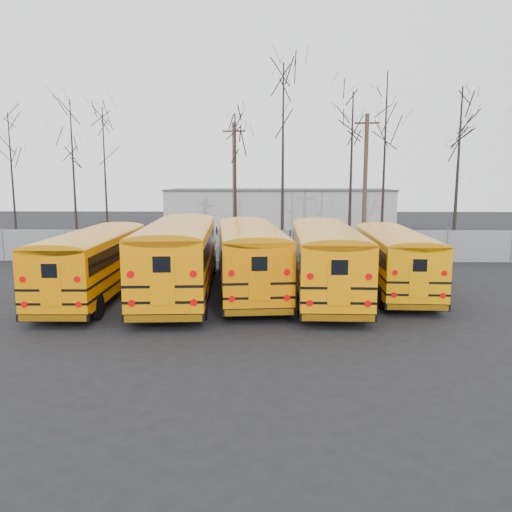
{
  "coord_description": "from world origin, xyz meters",
  "views": [
    {
      "loc": [
        0.69,
        -19.03,
        5.18
      ],
      "look_at": [
        0.24,
        3.93,
        1.6
      ],
      "focal_mm": 35.0,
      "sensor_mm": 36.0,
      "label": 1
    }
  ],
  "objects_px": {
    "bus_e": "(393,255)",
    "bus_b": "(179,252)",
    "utility_pole_left": "(234,186)",
    "bus_a": "(95,258)",
    "bus_d": "(325,255)",
    "utility_pole_right": "(365,182)",
    "bus_c": "(249,252)"
  },
  "relations": [
    {
      "from": "bus_e",
      "to": "utility_pole_right",
      "type": "bearing_deg",
      "value": 87.48
    },
    {
      "from": "bus_a",
      "to": "utility_pole_left",
      "type": "height_order",
      "value": "utility_pole_left"
    },
    {
      "from": "bus_b",
      "to": "bus_e",
      "type": "bearing_deg",
      "value": 2.98
    },
    {
      "from": "bus_a",
      "to": "bus_c",
      "type": "bearing_deg",
      "value": 8.02
    },
    {
      "from": "bus_d",
      "to": "utility_pole_left",
      "type": "distance_m",
      "value": 15.17
    },
    {
      "from": "bus_b",
      "to": "bus_c",
      "type": "xyz_separation_m",
      "value": [
        3.07,
        0.63,
        -0.11
      ]
    },
    {
      "from": "bus_d",
      "to": "bus_e",
      "type": "relative_size",
      "value": 1.1
    },
    {
      "from": "bus_d",
      "to": "bus_b",
      "type": "bearing_deg",
      "value": -178.85
    },
    {
      "from": "bus_b",
      "to": "utility_pole_right",
      "type": "relative_size",
      "value": 1.27
    },
    {
      "from": "bus_a",
      "to": "bus_d",
      "type": "height_order",
      "value": "bus_d"
    },
    {
      "from": "bus_b",
      "to": "utility_pole_left",
      "type": "bearing_deg",
      "value": 79.87
    },
    {
      "from": "bus_a",
      "to": "bus_b",
      "type": "xyz_separation_m",
      "value": [
        3.59,
        0.44,
        0.22
      ]
    },
    {
      "from": "bus_e",
      "to": "bus_b",
      "type": "bearing_deg",
      "value": -170.74
    },
    {
      "from": "bus_c",
      "to": "utility_pole_left",
      "type": "relative_size",
      "value": 1.29
    },
    {
      "from": "bus_b",
      "to": "bus_e",
      "type": "height_order",
      "value": "bus_b"
    },
    {
      "from": "bus_c",
      "to": "bus_d",
      "type": "relative_size",
      "value": 1.01
    },
    {
      "from": "bus_c",
      "to": "bus_d",
      "type": "distance_m",
      "value": 3.41
    },
    {
      "from": "bus_e",
      "to": "utility_pole_left",
      "type": "relative_size",
      "value": 1.16
    },
    {
      "from": "bus_c",
      "to": "bus_e",
      "type": "distance_m",
      "value": 6.65
    },
    {
      "from": "bus_c",
      "to": "utility_pole_left",
      "type": "height_order",
      "value": "utility_pole_left"
    },
    {
      "from": "bus_b",
      "to": "bus_a",
      "type": "bearing_deg",
      "value": -176.78
    },
    {
      "from": "bus_d",
      "to": "utility_pole_right",
      "type": "bearing_deg",
      "value": 74.01
    },
    {
      "from": "utility_pole_right",
      "to": "bus_a",
      "type": "bearing_deg",
      "value": -128.93
    },
    {
      "from": "bus_a",
      "to": "utility_pole_left",
      "type": "relative_size",
      "value": 1.2
    },
    {
      "from": "bus_b",
      "to": "utility_pole_right",
      "type": "bearing_deg",
      "value": 48.97
    },
    {
      "from": "bus_c",
      "to": "bus_d",
      "type": "height_order",
      "value": "bus_d"
    },
    {
      "from": "bus_e",
      "to": "utility_pole_left",
      "type": "height_order",
      "value": "utility_pole_left"
    },
    {
      "from": "bus_b",
      "to": "bus_d",
      "type": "bearing_deg",
      "value": -3.88
    },
    {
      "from": "bus_c",
      "to": "utility_pole_right",
      "type": "height_order",
      "value": "utility_pole_right"
    },
    {
      "from": "bus_b",
      "to": "bus_e",
      "type": "relative_size",
      "value": 1.17
    },
    {
      "from": "bus_c",
      "to": "bus_e",
      "type": "height_order",
      "value": "bus_c"
    },
    {
      "from": "bus_d",
      "to": "utility_pole_right",
      "type": "height_order",
      "value": "utility_pole_right"
    }
  ]
}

